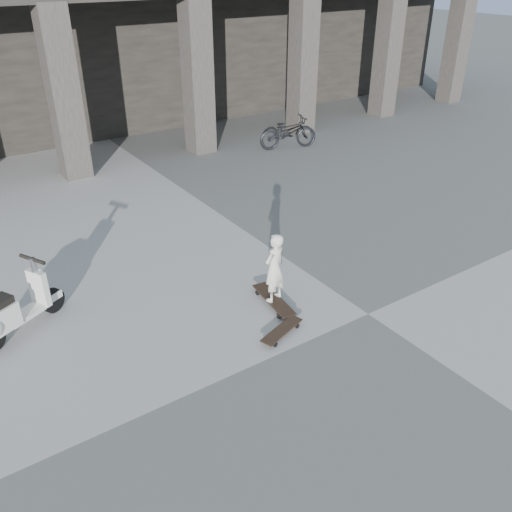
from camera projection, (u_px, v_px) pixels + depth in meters
ground at (368, 314)px, 8.37m from camera, size 90.00×90.00×0.00m
colonnade at (64, 22)px, 16.86m from camera, size 28.00×8.82×6.00m
longboard at (274, 300)px, 8.57m from camera, size 0.37×1.06×0.10m
skateboard_spare at (282, 331)px, 7.88m from camera, size 0.82×0.44×0.10m
child at (274, 268)px, 8.28m from camera, size 0.48×0.39×1.14m
scooter at (6, 316)px, 7.62m from camera, size 1.38×0.86×1.05m
bicycle at (288, 133)px, 15.38m from camera, size 1.78×1.06×0.88m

